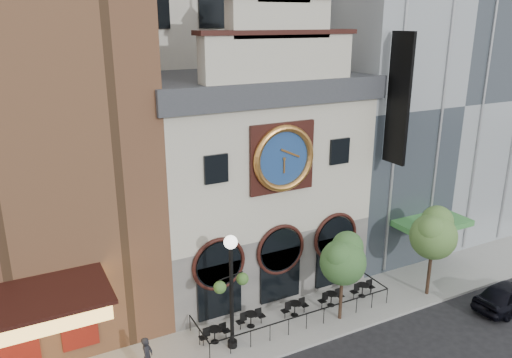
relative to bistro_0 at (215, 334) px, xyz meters
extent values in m
plane|color=black|center=(4.56, -2.36, -0.61)|extent=(120.00, 120.00, 0.00)
cube|color=gray|center=(4.56, 0.14, -0.54)|extent=(44.00, 5.00, 0.15)
cube|color=#605E5B|center=(4.56, 5.64, 1.54)|extent=(12.00, 8.00, 4.00)
cube|color=beige|center=(4.56, 5.64, 7.04)|extent=(12.00, 8.00, 7.00)
cube|color=#2D3035|center=(4.56, 5.64, 11.14)|extent=(12.60, 8.60, 1.20)
cube|color=black|center=(4.56, 1.56, 7.94)|extent=(3.60, 0.25, 3.60)
cylinder|color=navy|center=(4.56, 1.42, 7.94)|extent=(3.10, 0.12, 3.10)
torus|color=#C28039|center=(4.56, 1.34, 7.94)|extent=(3.46, 0.36, 3.46)
cube|color=#FFBF59|center=(-8.44, -0.06, 3.74)|extent=(7.00, 3.40, 0.70)
cube|color=black|center=(-8.44, -0.06, 4.19)|extent=(7.40, 3.80, 0.15)
cube|color=maroon|center=(-8.44, 1.59, 1.54)|extent=(5.60, 0.15, 2.60)
cube|color=gray|center=(17.56, 7.64, 9.54)|extent=(14.00, 12.00, 20.00)
cube|color=#418F43|center=(14.56, 0.44, 2.84)|extent=(4.50, 2.40, 0.35)
cube|color=black|center=(11.16, 0.64, 10.54)|extent=(0.18, 1.60, 7.00)
cylinder|color=black|center=(0.00, 0.00, 0.28)|extent=(0.68, 0.68, 0.03)
cylinder|color=black|center=(0.00, 0.00, -0.09)|extent=(0.06, 0.06, 0.72)
cylinder|color=black|center=(2.15, 0.35, 0.28)|extent=(0.68, 0.68, 0.03)
cylinder|color=black|center=(2.15, 0.35, -0.09)|extent=(0.06, 0.06, 0.72)
cylinder|color=black|center=(4.68, 0.17, 0.28)|extent=(0.68, 0.68, 0.03)
cylinder|color=black|center=(4.68, 0.17, -0.09)|extent=(0.06, 0.06, 0.72)
cylinder|color=black|center=(6.97, 0.06, 0.28)|extent=(0.68, 0.68, 0.03)
cylinder|color=black|center=(6.97, 0.06, -0.09)|extent=(0.06, 0.06, 0.72)
cylinder|color=black|center=(9.11, 0.03, 0.28)|extent=(0.68, 0.68, 0.03)
cylinder|color=black|center=(9.11, 0.03, -0.09)|extent=(0.06, 0.06, 0.72)
imported|color=black|center=(15.66, -4.43, 0.17)|extent=(4.69, 2.12, 1.56)
imported|color=black|center=(-3.53, -0.82, 0.49)|extent=(0.76, 0.83, 1.91)
cylinder|color=black|center=(0.62, -0.71, 2.19)|extent=(0.19, 0.19, 5.30)
cylinder|color=black|center=(0.62, -0.71, -0.30)|extent=(0.47, 0.47, 0.32)
sphere|color=white|center=(0.62, -0.71, 5.05)|extent=(0.64, 0.64, 0.64)
sphere|color=#325321|center=(-0.01, -0.82, 2.98)|extent=(0.59, 0.59, 0.59)
sphere|color=#325321|center=(1.24, -0.59, 2.98)|extent=(0.59, 0.59, 0.59)
cylinder|color=#382619|center=(6.67, -1.15, 0.81)|extent=(0.18, 0.18, 2.55)
sphere|color=#2D5823|center=(6.67, -1.15, 2.82)|extent=(2.37, 2.37, 2.37)
sphere|color=#2D5823|center=(7.12, -0.87, 3.46)|extent=(1.64, 1.64, 1.64)
sphere|color=#2D5823|center=(6.30, -1.33, 3.27)|extent=(1.46, 1.46, 1.46)
cylinder|color=#382619|center=(12.62, -1.44, 0.93)|extent=(0.20, 0.20, 2.79)
sphere|color=#446B2A|center=(12.62, -1.44, 3.12)|extent=(2.59, 2.59, 2.59)
sphere|color=#446B2A|center=(13.12, -1.14, 3.82)|extent=(1.79, 1.79, 1.79)
sphere|color=#446B2A|center=(12.22, -1.64, 3.62)|extent=(1.59, 1.59, 1.59)
camera|label=1|loc=(-7.83, -19.37, 14.57)|focal=35.00mm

